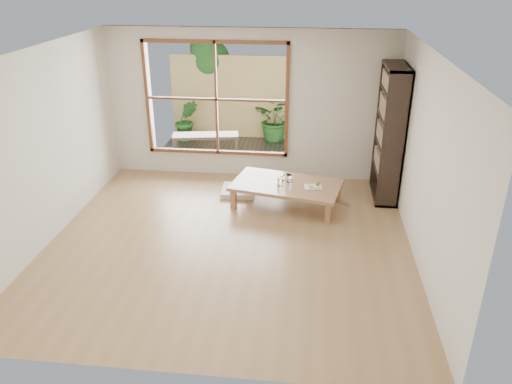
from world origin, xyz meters
TOP-DOWN VIEW (x-y plane):
  - ground at (0.00, 0.00)m, footprint 5.00×5.00m
  - low_table at (0.72, 1.27)m, footprint 1.85×1.29m
  - floor_cushion at (-0.11, 1.63)m, footprint 0.58×0.58m
  - bookshelf at (2.31, 1.80)m, footprint 0.35×0.97m
  - glass_tall at (0.61, 1.17)m, footprint 0.08×0.08m
  - glass_mid at (0.76, 1.34)m, footprint 0.08×0.08m
  - glass_short at (0.73, 1.45)m, footprint 0.07×0.07m
  - glass_small at (0.65, 1.40)m, footprint 0.07×0.07m
  - food_tray at (1.15, 1.17)m, footprint 0.29×0.23m
  - deck at (-0.60, 3.56)m, footprint 2.80×2.00m
  - garden_bench at (-1.03, 3.37)m, footprint 1.35×0.60m
  - bamboo_fence at (-0.60, 4.56)m, footprint 2.80×0.06m
  - shrub_right at (0.31, 4.36)m, footprint 1.08×1.02m
  - shrub_left at (-1.61, 4.16)m, footprint 0.60×0.55m
  - garden_tree at (-1.28, 4.86)m, footprint 1.04×0.85m

SIDE VIEW (x-z plane):
  - ground at x=0.00m, z-range 0.00..0.00m
  - deck at x=-0.60m, z-range -0.03..0.03m
  - floor_cushion at x=-0.11m, z-range 0.00..0.08m
  - low_table at x=0.72m, z-range 0.14..0.51m
  - garden_bench at x=-1.03m, z-range 0.17..0.59m
  - food_tray at x=1.15m, z-range 0.35..0.43m
  - glass_small at x=0.65m, z-range 0.37..0.45m
  - glass_short at x=0.73m, z-range 0.37..0.45m
  - glass_mid at x=0.76m, z-range 0.37..0.48m
  - glass_tall at x=0.61m, z-range 0.37..0.51m
  - shrub_left at x=-1.61m, z-range 0.03..0.93m
  - shrub_right at x=0.31m, z-range 0.03..0.98m
  - bamboo_fence at x=-0.60m, z-range 0.00..1.80m
  - bookshelf at x=2.31m, z-range 0.00..2.16m
  - garden_tree at x=-1.28m, z-range 0.52..2.74m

